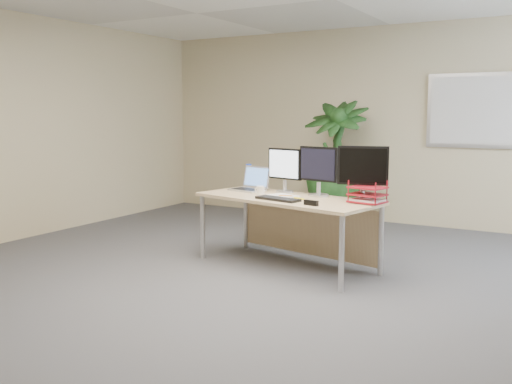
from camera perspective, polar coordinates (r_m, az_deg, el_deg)
The scene contains 17 objects.
floor at distance 4.68m, azimuth -2.25°, elevation -11.04°, with size 8.00×8.00×0.00m, color #45454A.
back_wall at distance 8.10m, azimuth 12.97°, elevation 6.51°, with size 7.00×0.04×2.70m, color beige.
whiteboard at distance 7.80m, azimuth 21.47°, elevation 7.59°, with size 1.30×0.04×0.95m.
desk at distance 5.71m, azimuth 3.73°, elevation -1.86°, with size 1.94×1.13×0.70m.
floor_plant at distance 7.87m, azimuth 7.89°, elevation 2.22°, with size 0.84×0.84×1.50m, color #163714.
monitor_left at distance 5.90m, azimuth 2.89°, elevation 2.48°, with size 0.41×0.19×0.46m.
monitor_right at distance 5.66m, azimuth 6.30°, elevation 2.40°, with size 0.44×0.20×0.49m.
monitor_dark at distance 5.36m, azimuth 10.64°, elevation 2.18°, with size 0.46×0.21×0.52m.
laptop at distance 6.09m, azimuth -0.51°, elevation 0.75°, with size 0.41×0.37×0.25m.
keyboard at distance 5.41m, azimuth 2.21°, elevation -0.69°, with size 0.45×0.15×0.03m, color black.
coffee_mug at distance 5.74m, azimuth 0.43°, elevation 0.16°, with size 0.12×0.08×0.09m.
spiral_notebook at distance 5.64m, azimuth 2.66°, elevation -0.40°, with size 0.29×0.22×0.01m, color silver.
orange_pen at distance 5.59m, azimuth 2.98°, elevation -0.37°, with size 0.01×0.01×0.13m, color orange.
yellow_highlighter at distance 5.47m, azimuth 4.33°, elevation -0.65°, with size 0.02×0.02×0.13m, color yellow.
water_bottle at distance 6.33m, azimuth -0.74°, elevation 1.60°, with size 0.07×0.07×0.26m.
letter_tray at distance 5.32m, azimuth 11.08°, elevation -0.39°, with size 0.35×0.29×0.15m.
stapler at distance 5.12m, azimuth 5.53°, elevation -1.09°, with size 0.14×0.04×0.05m, color black.
Camera 1 is at (2.36, -3.75, 1.52)m, focal length 40.00 mm.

